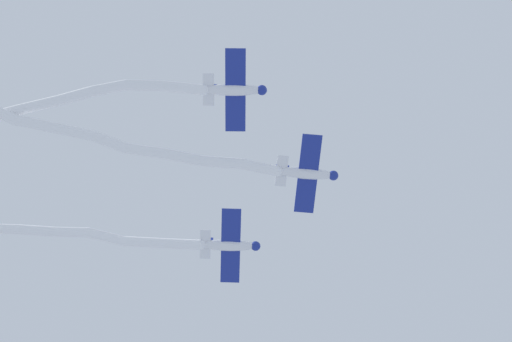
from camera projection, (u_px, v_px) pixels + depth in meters
airplane_lead at (307, 173)px, 70.71m from camera, size 5.98×4.55×1.47m
smoke_trail_lead at (114, 139)px, 69.10m from camera, size 2.48×23.26×2.08m
airplane_left_wing at (230, 245)px, 72.84m from camera, size 5.97×4.57×1.47m
smoke_trail_left_wing at (93, 236)px, 74.26m from camera, size 5.86×15.74×3.80m
airplane_right_wing at (235, 90)px, 68.70m from camera, size 5.97×4.57×1.47m
smoke_trail_right_wing at (21, 109)px, 68.67m from camera, size 11.82×22.87×1.95m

